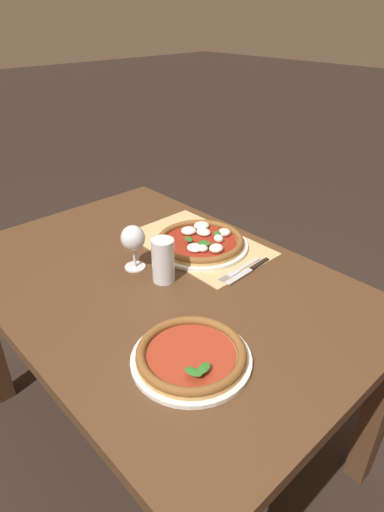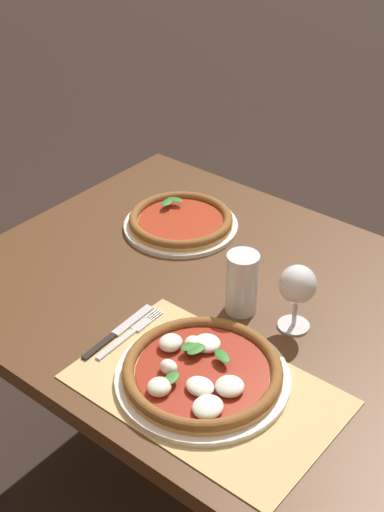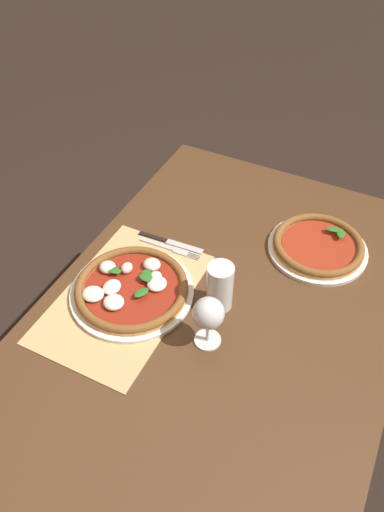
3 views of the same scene
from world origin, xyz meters
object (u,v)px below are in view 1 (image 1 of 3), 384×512
object	(u,v)px
wine_glass	(133,240)
pizza_near	(201,242)
knife	(248,271)
pint_glass	(163,261)
fork	(240,269)
pizza_far	(191,355)

from	to	relation	value
wine_glass	pizza_near	bearing A→B (deg)	-100.72
pizza_near	wine_glass	size ratio (longest dim) A/B	2.23
wine_glass	knife	xyz separation A→B (m)	(-0.28, -0.26, -0.10)
pizza_near	pint_glass	xyz separation A→B (m)	(-0.07, 0.23, 0.05)
pizza_near	wine_glass	world-z (taller)	wine_glass
pizza_near	pint_glass	bearing A→B (deg)	107.65
wine_glass	fork	bearing A→B (deg)	-135.94
wine_glass	pint_glass	size ratio (longest dim) A/B	1.07
fork	pint_glass	bearing A→B (deg)	59.67
pizza_far	pint_glass	xyz separation A→B (m)	(0.33, -0.18, 0.05)
pizza_far	fork	xyz separation A→B (m)	(0.20, -0.40, -0.01)
pizza_near	wine_glass	bearing A→B (deg)	79.28
pizza_far	knife	world-z (taller)	pizza_far
pizza_near	pizza_far	distance (m)	0.58
wine_glass	pint_glass	distance (m)	0.13
pizza_far	pint_glass	world-z (taller)	pint_glass
pizza_near	knife	world-z (taller)	pizza_near
knife	fork	bearing A→B (deg)	24.71
pizza_far	wine_glass	xyz separation A→B (m)	(0.45, -0.16, 0.09)
pizza_far	wine_glass	size ratio (longest dim) A/B	1.95
pizza_far	knife	size ratio (longest dim) A/B	1.40
wine_glass	knife	bearing A→B (deg)	-137.28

